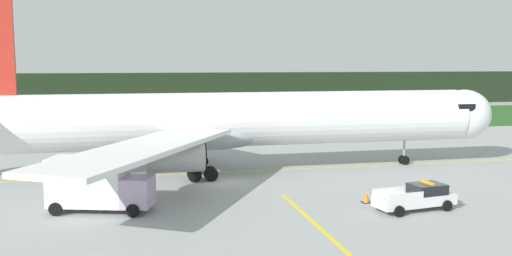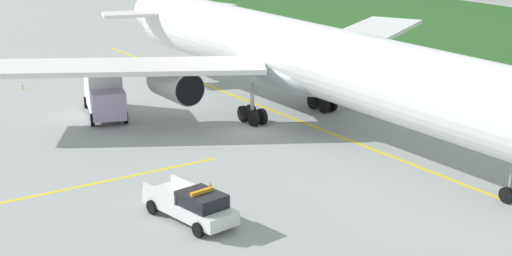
% 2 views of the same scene
% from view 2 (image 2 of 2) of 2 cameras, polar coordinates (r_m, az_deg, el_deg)
% --- Properties ---
extents(ground, '(320.00, 320.00, 0.00)m').
position_cam_2_polar(ground, '(55.64, -0.32, -0.20)').
color(ground, '#979A99').
extents(taxiway_centerline_main, '(72.97, 1.35, 0.01)m').
position_cam_2_polar(taxiway_centerline_main, '(56.76, 4.29, 0.10)').
color(taxiway_centerline_main, yellow).
rests_on(taxiway_centerline_main, ground).
extents(airliner, '(54.90, 43.32, 15.55)m').
position_cam_2_polar(airliner, '(56.17, 3.92, 4.99)').
color(airliner, white).
rests_on(airliner, ground).
extents(ops_pickup_truck, '(5.97, 2.80, 1.94)m').
position_cam_2_polar(ops_pickup_truck, '(40.32, -4.67, -5.59)').
color(ops_pickup_truck, silver).
rests_on(ops_pickup_truck, ground).
extents(catering_truck, '(7.34, 4.41, 3.91)m').
position_cam_2_polar(catering_truck, '(60.36, -11.02, 2.76)').
color(catering_truck, '#B09BBD').
rests_on(catering_truck, ground).
extents(apron_cone, '(0.65, 0.65, 0.82)m').
position_cam_2_polar(apron_cone, '(43.79, -3.34, -4.43)').
color(apron_cone, black).
rests_on(apron_cone, ground).
extents(taxiway_edge_light_west, '(0.12, 0.12, 0.41)m').
position_cam_2_polar(taxiway_edge_light_west, '(70.21, -16.62, 2.86)').
color(taxiway_edge_light_west, yellow).
rests_on(taxiway_edge_light_west, ground).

